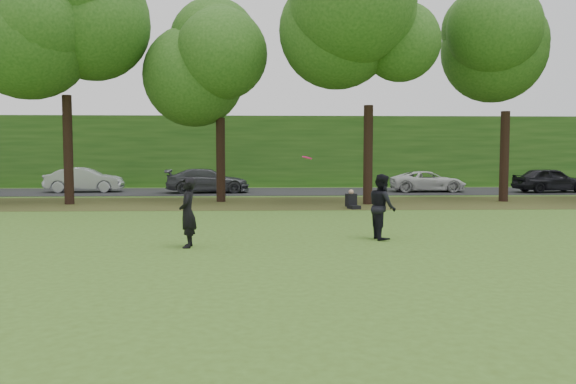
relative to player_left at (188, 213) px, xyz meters
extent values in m
plane|color=#3E5C1C|center=(2.77, -0.48, -0.89)|extent=(120.00, 120.00, 0.00)
cube|color=#402F17|center=(2.77, 12.52, -0.89)|extent=(60.00, 7.00, 0.01)
cube|color=black|center=(2.77, 20.52, -0.88)|extent=(70.00, 7.00, 0.02)
cube|color=#204B15|center=(2.77, 26.52, 1.61)|extent=(70.00, 3.00, 5.00)
imported|color=black|center=(0.00, 0.00, 0.00)|extent=(0.45, 0.67, 1.79)
imported|color=black|center=(5.23, 1.19, 0.02)|extent=(0.79, 0.96, 1.83)
imported|color=#A1A5A9|center=(-9.09, 20.38, -0.13)|extent=(4.65, 1.94, 1.49)
imported|color=#404248|center=(-1.52, 19.53, -0.15)|extent=(5.13, 2.46, 1.44)
imported|color=silver|center=(11.98, 19.92, -0.24)|extent=(4.58, 2.17, 1.26)
imported|color=black|center=(19.25, 19.10, -0.13)|extent=(4.56, 2.24, 1.50)
cylinder|color=#EF146C|center=(3.08, 0.61, 1.39)|extent=(0.35, 0.36, 0.12)
cube|color=black|center=(5.76, 9.57, -0.81)|extent=(0.55, 0.66, 0.16)
cube|color=black|center=(5.68, 9.84, -0.53)|extent=(0.50, 0.45, 0.56)
sphere|color=tan|center=(5.68, 9.84, -0.17)|extent=(0.22, 0.22, 0.22)
cylinder|color=black|center=(-7.23, 12.32, 1.65)|extent=(0.44, 0.44, 5.08)
sphere|color=#204B15|center=(-7.23, 12.32, 7.58)|extent=(7.20, 7.20, 7.20)
cylinder|color=black|center=(-0.23, 13.42, 1.16)|extent=(0.44, 0.44, 4.12)
sphere|color=#204B15|center=(-0.23, 13.42, 5.97)|extent=(5.80, 5.80, 5.80)
cylinder|color=black|center=(6.77, 11.82, 1.42)|extent=(0.44, 0.44, 4.62)
sphere|color=#204B15|center=(6.77, 11.82, 6.81)|extent=(6.60, 6.60, 6.60)
cylinder|color=black|center=(13.77, 13.02, 1.33)|extent=(0.44, 0.44, 4.45)
sphere|color=#204B15|center=(13.77, 13.02, 6.53)|extent=(6.20, 6.20, 6.20)
camera|label=1|loc=(1.99, -14.27, 1.52)|focal=35.00mm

